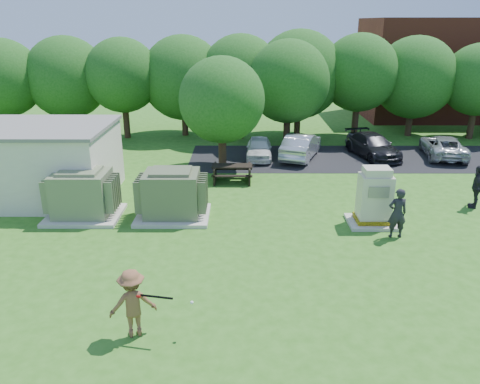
{
  "coord_description": "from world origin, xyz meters",
  "views": [
    {
      "loc": [
        0.07,
        -13.52,
        7.68
      ],
      "look_at": [
        0.0,
        4.0,
        1.3
      ],
      "focal_mm": 35.0,
      "sensor_mm": 36.0,
      "label": 1
    }
  ],
  "objects_px": {
    "car_white": "(259,148)",
    "car_silver_a": "(301,146)",
    "picnic_table": "(232,171)",
    "car_silver_b": "(443,146)",
    "person_walking_right": "(477,187)",
    "generator_cabinet": "(374,200)",
    "transformer_left": "(83,195)",
    "batter": "(133,303)",
    "transformer_right": "(172,195)",
    "car_dark": "(373,146)",
    "person_by_generator": "(397,213)"
  },
  "relations": [
    {
      "from": "transformer_right",
      "to": "transformer_left",
      "type": "bearing_deg",
      "value": 180.0
    },
    {
      "from": "car_white",
      "to": "car_silver_a",
      "type": "xyz_separation_m",
      "value": [
        2.51,
        0.06,
        0.12
      ]
    },
    {
      "from": "transformer_left",
      "to": "person_walking_right",
      "type": "relative_size",
      "value": 1.57
    },
    {
      "from": "transformer_left",
      "to": "generator_cabinet",
      "type": "relative_size",
      "value": 1.27
    },
    {
      "from": "person_by_generator",
      "to": "person_walking_right",
      "type": "height_order",
      "value": "person_by_generator"
    },
    {
      "from": "car_silver_b",
      "to": "picnic_table",
      "type": "bearing_deg",
      "value": 29.97
    },
    {
      "from": "picnic_table",
      "to": "person_walking_right",
      "type": "relative_size",
      "value": 1.07
    },
    {
      "from": "batter",
      "to": "car_silver_b",
      "type": "bearing_deg",
      "value": -148.02
    },
    {
      "from": "picnic_table",
      "to": "transformer_right",
      "type": "bearing_deg",
      "value": -117.19
    },
    {
      "from": "person_walking_right",
      "to": "car_dark",
      "type": "xyz_separation_m",
      "value": [
        -2.32,
        8.23,
        -0.28
      ]
    },
    {
      "from": "picnic_table",
      "to": "car_silver_b",
      "type": "distance_m",
      "value": 13.49
    },
    {
      "from": "generator_cabinet",
      "to": "car_white",
      "type": "relative_size",
      "value": 0.65
    },
    {
      "from": "person_walking_right",
      "to": "batter",
      "type": "bearing_deg",
      "value": -33.44
    },
    {
      "from": "picnic_table",
      "to": "car_white",
      "type": "xyz_separation_m",
      "value": [
        1.52,
        4.39,
        0.08
      ]
    },
    {
      "from": "car_white",
      "to": "car_dark",
      "type": "xyz_separation_m",
      "value": [
        6.87,
        0.35,
        0.05
      ]
    },
    {
      "from": "car_silver_b",
      "to": "transformer_left",
      "type": "bearing_deg",
      "value": 35.97
    },
    {
      "from": "generator_cabinet",
      "to": "person_walking_right",
      "type": "bearing_deg",
      "value": 20.15
    },
    {
      "from": "batter",
      "to": "person_walking_right",
      "type": "height_order",
      "value": "person_walking_right"
    },
    {
      "from": "generator_cabinet",
      "to": "transformer_left",
      "type": "bearing_deg",
      "value": 176.82
    },
    {
      "from": "transformer_left",
      "to": "generator_cabinet",
      "type": "xyz_separation_m",
      "value": [
        11.84,
        -0.66,
        0.07
      ]
    },
    {
      "from": "picnic_table",
      "to": "person_walking_right",
      "type": "distance_m",
      "value": 11.26
    },
    {
      "from": "generator_cabinet",
      "to": "batter",
      "type": "height_order",
      "value": "generator_cabinet"
    },
    {
      "from": "generator_cabinet",
      "to": "picnic_table",
      "type": "relative_size",
      "value": 1.16
    },
    {
      "from": "generator_cabinet",
      "to": "picnic_table",
      "type": "bearing_deg",
      "value": 137.42
    },
    {
      "from": "picnic_table",
      "to": "batter",
      "type": "relative_size",
      "value": 1.09
    },
    {
      "from": "car_white",
      "to": "car_silver_b",
      "type": "distance_m",
      "value": 11.11
    },
    {
      "from": "car_silver_b",
      "to": "person_by_generator",
      "type": "bearing_deg",
      "value": 70.04
    },
    {
      "from": "picnic_table",
      "to": "generator_cabinet",
      "type": "bearing_deg",
      "value": -42.58
    },
    {
      "from": "generator_cabinet",
      "to": "car_white",
      "type": "bearing_deg",
      "value": 113.63
    },
    {
      "from": "car_silver_b",
      "to": "car_white",
      "type": "bearing_deg",
      "value": 11.2
    },
    {
      "from": "transformer_left",
      "to": "picnic_table",
      "type": "distance_m",
      "value": 7.66
    },
    {
      "from": "transformer_right",
      "to": "person_walking_right",
      "type": "xyz_separation_m",
      "value": [
        13.08,
        1.16,
        -0.01
      ]
    },
    {
      "from": "transformer_right",
      "to": "car_white",
      "type": "height_order",
      "value": "transformer_right"
    },
    {
      "from": "car_silver_a",
      "to": "transformer_right",
      "type": "bearing_deg",
      "value": 74.68
    },
    {
      "from": "transformer_right",
      "to": "person_by_generator",
      "type": "height_order",
      "value": "transformer_right"
    },
    {
      "from": "person_walking_right",
      "to": "generator_cabinet",
      "type": "bearing_deg",
      "value": -47.87
    },
    {
      "from": "batter",
      "to": "car_silver_b",
      "type": "relative_size",
      "value": 0.4
    },
    {
      "from": "person_by_generator",
      "to": "car_silver_a",
      "type": "distance_m",
      "value": 11.21
    },
    {
      "from": "person_by_generator",
      "to": "car_white",
      "type": "bearing_deg",
      "value": -69.29
    },
    {
      "from": "transformer_left",
      "to": "picnic_table",
      "type": "relative_size",
      "value": 1.47
    },
    {
      "from": "picnic_table",
      "to": "car_dark",
      "type": "relative_size",
      "value": 0.44
    },
    {
      "from": "transformer_right",
      "to": "car_silver_a",
      "type": "bearing_deg",
      "value": 54.82
    },
    {
      "from": "picnic_table",
      "to": "car_silver_a",
      "type": "distance_m",
      "value": 6.01
    },
    {
      "from": "batter",
      "to": "car_dark",
      "type": "xyz_separation_m",
      "value": [
        10.68,
        17.19,
        -0.26
      ]
    },
    {
      "from": "generator_cabinet",
      "to": "person_by_generator",
      "type": "distance_m",
      "value": 1.34
    },
    {
      "from": "transformer_right",
      "to": "car_silver_a",
      "type": "xyz_separation_m",
      "value": [
        6.41,
        9.09,
        -0.22
      ]
    },
    {
      "from": "generator_cabinet",
      "to": "car_dark",
      "type": "xyz_separation_m",
      "value": [
        2.63,
        10.04,
        -0.36
      ]
    },
    {
      "from": "car_silver_a",
      "to": "person_walking_right",
      "type": "bearing_deg",
      "value": 149.96
    },
    {
      "from": "generator_cabinet",
      "to": "person_walking_right",
      "type": "xyz_separation_m",
      "value": [
        4.94,
        1.81,
        -0.08
      ]
    },
    {
      "from": "car_silver_b",
      "to": "batter",
      "type": "bearing_deg",
      "value": 58.35
    }
  ]
}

